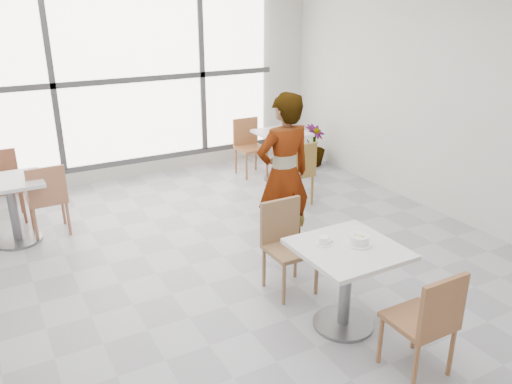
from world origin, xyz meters
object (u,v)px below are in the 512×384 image
bg_table_right (282,149)px  chair_far (286,240)px  coffee_cup (324,241)px  main_table (347,272)px  bg_table_left (12,202)px  bg_chair_left_near (47,195)px  bg_chair_right_far (249,143)px  plant_right (314,145)px  chair_near (428,318)px  bg_chair_left_far (2,181)px  oatmeal_bowl (359,240)px  person (284,175)px  bg_chair_right_near (297,169)px

bg_table_right → chair_far: bearing=-120.9°
coffee_cup → bg_table_right: coffee_cup is taller
main_table → bg_table_left: bearing=126.2°
bg_chair_left_near → bg_chair_right_far: (3.09, 0.86, 0.00)m
bg_chair_left_near → plant_right: bg_chair_left_near is taller
bg_chair_left_near → bg_chair_right_far: size_ratio=1.00×
chair_near → bg_chair_left_far: bearing=-62.3°
oatmeal_bowl → bg_table_right: oatmeal_bowl is taller
chair_far → coffee_cup: bearing=-94.1°
person → bg_chair_left_far: person is taller
bg_chair_left_far → chair_near: bearing=-62.3°
oatmeal_bowl → plant_right: 4.43m
person → bg_table_left: size_ratio=2.34×
chair_far → oatmeal_bowl: bearing=-75.7°
bg_table_right → bg_chair_left_far: size_ratio=0.86×
coffee_cup → bg_table_right: bearing=63.7°
person → main_table: bearing=78.4°
plant_right → oatmeal_bowl: bearing=-120.4°
bg_table_right → bg_chair_left_near: bearing=-173.8°
person → bg_table_left: 3.06m
main_table → person: bearing=79.1°
oatmeal_bowl → bg_table_left: size_ratio=0.28×
bg_table_right → bg_chair_left_far: bg_chair_left_far is taller
bg_table_left → bg_table_right: size_ratio=1.00×
chair_near → chair_far: 1.57m
chair_near → oatmeal_bowl: size_ratio=4.14×
bg_table_right → bg_chair_left_near: size_ratio=0.86×
chair_far → plant_right: chair_far is taller
oatmeal_bowl → bg_chair_left_far: size_ratio=0.24×
coffee_cup → bg_table_left: size_ratio=0.21×
bg_table_right → plant_right: 0.92m
chair_far → bg_chair_left_near: (-1.79, 2.29, 0.00)m
oatmeal_bowl → coffee_cup: 0.29m
bg_chair_right_near → bg_chair_right_far: same height
chair_near → coffee_cup: size_ratio=5.47×
coffee_cup → bg_chair_right_far: size_ratio=0.18×
chair_near → bg_table_left: (-2.39, 3.87, -0.01)m
chair_far → bg_table_right: bearing=59.1°
chair_far → bg_table_left: chair_far is taller
bg_table_left → bg_chair_right_far: bg_chair_right_far is taller
bg_chair_right_near → plant_right: (1.19, 1.32, -0.16)m
chair_far → bg_chair_left_far: 3.79m
bg_table_left → bg_chair_left_near: 0.38m
bg_table_right → bg_chair_right_near: bearing=-109.9°
main_table → bg_chair_left_near: size_ratio=0.92×
chair_near → bg_table_left: size_ratio=1.16×
bg_chair_left_near → bg_chair_left_far: same height
bg_table_right → coffee_cup: bearing=-116.3°
main_table → person: 1.51m
person → bg_table_right: (1.21, 2.00, -0.39)m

